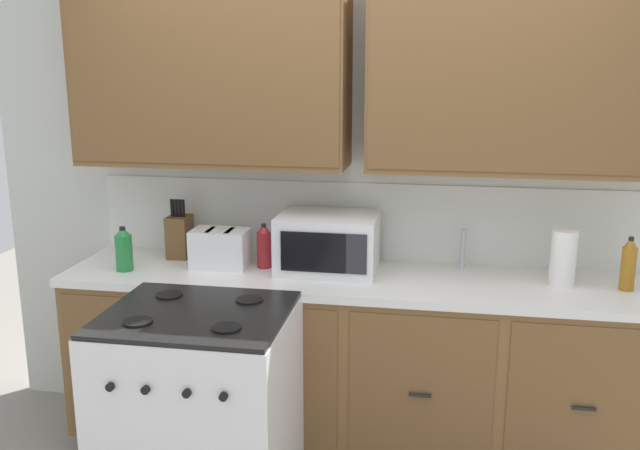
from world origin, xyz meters
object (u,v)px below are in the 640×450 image
at_px(microwave, 328,243).
at_px(toaster, 220,248).
at_px(stove_range, 201,416).
at_px(knife_block, 180,236).
at_px(paper_towel_roll, 563,258).
at_px(bottle_green, 124,249).
at_px(bottle_red, 264,246).
at_px(bottle_amber, 629,264).

relative_size(microwave, toaster, 1.71).
xyz_separation_m(stove_range, toaster, (-0.11, 0.66, 0.55)).
bearing_deg(knife_block, microwave, -6.82).
distance_m(paper_towel_roll, bottle_green, 2.09).
distance_m(toaster, bottle_red, 0.22).
bearing_deg(paper_towel_roll, knife_block, 175.88).
bearing_deg(toaster, stove_range, -80.87).
bearing_deg(knife_block, stove_range, -64.91).
bearing_deg(bottle_green, toaster, 17.52).
bearing_deg(bottle_green, paper_towel_roll, 3.72).
bearing_deg(paper_towel_roll, bottle_red, 178.67).
relative_size(toaster, bottle_green, 1.27).
distance_m(paper_towel_roll, bottle_amber, 0.28).
relative_size(toaster, bottle_amber, 1.14).
height_order(stove_range, toaster, toaster).
xyz_separation_m(stove_range, bottle_amber, (1.81, 0.63, 0.58)).
height_order(knife_block, bottle_amber, knife_block).
height_order(knife_block, paper_towel_roll, knife_block).
relative_size(microwave, bottle_green, 2.18).
distance_m(bottle_red, bottle_green, 0.69).
bearing_deg(bottle_red, bottle_green, -165.79).
height_order(stove_range, paper_towel_roll, paper_towel_roll).
bearing_deg(paper_towel_roll, toaster, 179.79).
distance_m(bottle_amber, bottle_green, 2.36).
distance_m(knife_block, bottle_red, 0.49).
bearing_deg(toaster, bottle_red, 7.10).
relative_size(microwave, bottle_amber, 1.95).
bearing_deg(bottle_red, stove_range, -99.27).
distance_m(toaster, knife_block, 0.29).
relative_size(knife_block, paper_towel_roll, 1.19).
relative_size(toaster, paper_towel_roll, 1.08).
bearing_deg(microwave, paper_towel_roll, -2.13).
distance_m(stove_range, microwave, 1.01).
bearing_deg(microwave, toaster, -176.28).
relative_size(stove_range, microwave, 1.98).
relative_size(stove_range, toaster, 3.39).
bearing_deg(microwave, bottle_red, -178.60).
distance_m(toaster, bottle_green, 0.47).
xyz_separation_m(microwave, knife_block, (-0.80, 0.10, -0.02)).
relative_size(paper_towel_roll, bottle_green, 1.18).
height_order(toaster, bottle_green, bottle_green).
relative_size(toaster, bottle_red, 1.25).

